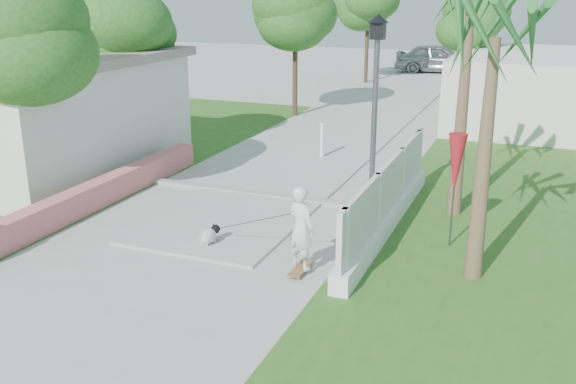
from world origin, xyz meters
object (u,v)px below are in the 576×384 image
at_px(patio_umbrella, 456,165).
at_px(parked_car, 439,59).
at_px(dog, 210,235).
at_px(street_lamp, 375,111).
at_px(skateboarder, 262,223).
at_px(bollard, 322,140).

relative_size(patio_umbrella, parked_car, 0.46).
xyz_separation_m(patio_umbrella, dog, (-4.47, -1.79, -1.46)).
bearing_deg(parked_car, street_lamp, -178.19).
relative_size(street_lamp, dog, 7.36).
height_order(street_lamp, dog, street_lamp).
xyz_separation_m(patio_umbrella, skateboarder, (-3.21, -2.01, -0.95)).
bearing_deg(bollard, parked_car, 90.04).
height_order(dog, parked_car, parked_car).
bearing_deg(street_lamp, skateboarder, -113.52).
distance_m(street_lamp, patio_umbrella, 2.27).
bearing_deg(bollard, skateboarder, -79.53).
xyz_separation_m(dog, parked_car, (-0.14, 28.59, 0.63)).
relative_size(street_lamp, parked_car, 0.88).
height_order(patio_umbrella, parked_car, patio_umbrella).
bearing_deg(patio_umbrella, bollard, 129.91).
xyz_separation_m(bollard, parked_car, (-0.02, 21.30, 0.27)).
bearing_deg(skateboarder, street_lamp, -89.83).
distance_m(bollard, patio_umbrella, 7.25).
xyz_separation_m(skateboarder, dog, (-1.26, 0.23, -0.51)).
bearing_deg(skateboarder, bollard, -55.84).
relative_size(patio_umbrella, dog, 3.81).
bearing_deg(patio_umbrella, dog, -158.24).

